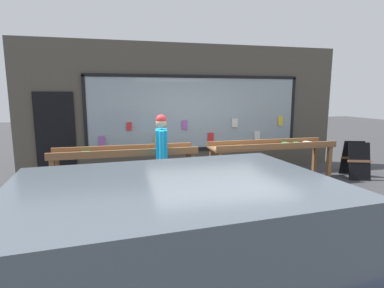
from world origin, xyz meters
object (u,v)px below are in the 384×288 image
object	(u,v)px
display_table_left	(126,156)
display_table_right	(272,149)
small_dog	(181,183)
parked_car	(176,270)
sandwich_board_sign	(355,159)
person_browsing	(162,149)

from	to	relation	value
display_table_left	display_table_right	bearing A→B (deg)	0.06
small_dog	parked_car	size ratio (longest dim) A/B	0.14
small_dog	parked_car	bearing A→B (deg)	144.36
small_dog	display_table_left	bearing A→B (deg)	35.98
display_table_right	parked_car	world-z (taller)	parked_car
sandwich_board_sign	parked_car	world-z (taller)	parked_car
person_browsing	small_dog	bearing A→B (deg)	-99.74
display_table_left	parked_car	bearing A→B (deg)	-86.16
sandwich_board_sign	parked_car	bearing A→B (deg)	-123.82
display_table_right	parked_car	size ratio (longest dim) A/B	0.73
person_browsing	display_table_left	bearing A→B (deg)	60.67
display_table_left	small_dog	xyz separation A→B (m)	(1.06, -0.62, -0.49)
display_table_right	small_dog	bearing A→B (deg)	-164.79
person_browsing	small_dog	size ratio (longest dim) A/B	2.82
display_table_right	small_dog	size ratio (longest dim) A/B	5.12
display_table_left	display_table_right	size ratio (longest dim) A/B	1.00
display_table_right	small_dog	xyz separation A→B (m)	(-2.29, -0.62, -0.50)
person_browsing	small_dog	world-z (taller)	person_browsing
sandwich_board_sign	display_table_right	bearing A→B (deg)	-166.90
sandwich_board_sign	display_table_left	bearing A→B (deg)	-163.88
display_table_right	parked_car	bearing A→B (deg)	-125.43
person_browsing	parked_car	size ratio (longest dim) A/B	0.40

